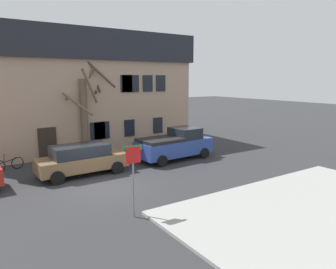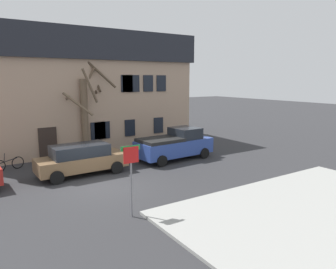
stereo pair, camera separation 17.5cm
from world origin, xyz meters
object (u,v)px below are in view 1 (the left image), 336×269
(tree_bare_mid, at_px, (102,104))
(pickup_truck_blue, at_px, (175,144))
(building_main, at_px, (80,90))
(car_brown_wagon, at_px, (82,159))
(street_sign_pole, at_px, (133,168))
(tree_bare_near, at_px, (84,111))
(bicycle_leaning, at_px, (8,165))

(tree_bare_mid, bearing_deg, pickup_truck_blue, -57.70)
(building_main, distance_m, tree_bare_mid, 2.99)
(building_main, bearing_deg, pickup_truck_blue, -64.10)
(building_main, height_order, tree_bare_mid, building_main)
(car_brown_wagon, distance_m, street_sign_pole, 6.41)
(building_main, xyz_separation_m, tree_bare_near, (-0.93, -3.47, -1.31))
(building_main, relative_size, tree_bare_mid, 2.46)
(car_brown_wagon, xyz_separation_m, bicycle_leaning, (-3.25, 2.98, -0.50))
(tree_bare_near, bearing_deg, pickup_truck_blue, -41.34)
(tree_bare_mid, bearing_deg, building_main, 103.20)
(car_brown_wagon, xyz_separation_m, pickup_truck_blue, (6.15, 0.10, 0.09))
(building_main, bearing_deg, street_sign_pole, -100.69)
(building_main, bearing_deg, car_brown_wagon, -108.34)
(pickup_truck_blue, xyz_separation_m, street_sign_pole, (-6.26, -6.42, 0.96))
(car_brown_wagon, height_order, bicycle_leaning, car_brown_wagon)
(street_sign_pole, bearing_deg, building_main, 79.31)
(tree_bare_near, relative_size, street_sign_pole, 2.28)
(pickup_truck_blue, bearing_deg, car_brown_wagon, -179.04)
(tree_bare_near, height_order, bicycle_leaning, tree_bare_near)
(tree_bare_near, bearing_deg, building_main, 75.08)
(building_main, xyz_separation_m, pickup_truck_blue, (3.63, -7.49, -3.36))
(street_sign_pole, height_order, bicycle_leaning, street_sign_pole)
(car_brown_wagon, bearing_deg, street_sign_pole, -91.01)
(building_main, xyz_separation_m, car_brown_wagon, (-2.51, -7.59, -3.44))
(car_brown_wagon, height_order, pickup_truck_blue, pickup_truck_blue)
(tree_bare_mid, height_order, street_sign_pole, tree_bare_mid)
(tree_bare_mid, bearing_deg, bicycle_leaning, -163.91)
(tree_bare_near, xyz_separation_m, tree_bare_mid, (1.57, 0.71, 0.38))
(building_main, xyz_separation_m, street_sign_pole, (-2.63, -13.91, -2.40))
(tree_bare_mid, height_order, pickup_truck_blue, tree_bare_mid)
(building_main, height_order, tree_bare_near, building_main)
(pickup_truck_blue, bearing_deg, street_sign_pole, -134.26)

